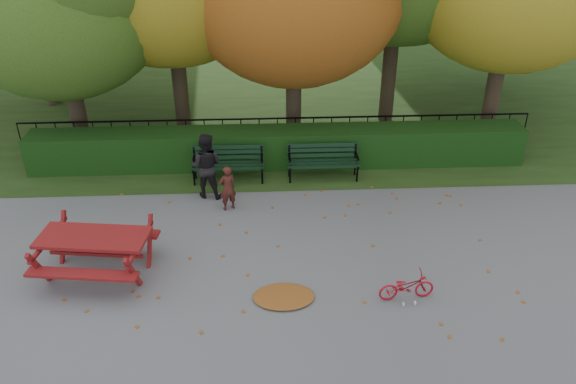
{
  "coord_description": "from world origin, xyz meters",
  "views": [
    {
      "loc": [
        -0.43,
        -9.02,
        6.8
      ],
      "look_at": [
        0.09,
        1.2,
        1.0
      ],
      "focal_mm": 35.0,
      "sensor_mm": 36.0,
      "label": 1
    }
  ],
  "objects_px": {
    "bench_right": "(323,159)",
    "bicycle": "(407,286)",
    "picnic_table": "(94,244)",
    "adult": "(206,166)",
    "bench_left": "(228,161)",
    "child": "(228,188)"
  },
  "relations": [
    {
      "from": "bench_right",
      "to": "picnic_table",
      "type": "height_order",
      "value": "picnic_table"
    },
    {
      "from": "bench_left",
      "to": "adult",
      "type": "distance_m",
      "value": 0.97
    },
    {
      "from": "bicycle",
      "to": "bench_right",
      "type": "bearing_deg",
      "value": 6.44
    },
    {
      "from": "child",
      "to": "bench_left",
      "type": "bearing_deg",
      "value": -112.52
    },
    {
      "from": "adult",
      "to": "bench_right",
      "type": "bearing_deg",
      "value": -152.35
    },
    {
      "from": "adult",
      "to": "bicycle",
      "type": "distance_m",
      "value": 5.62
    },
    {
      "from": "bench_right",
      "to": "child",
      "type": "distance_m",
      "value": 2.76
    },
    {
      "from": "bench_left",
      "to": "adult",
      "type": "height_order",
      "value": "adult"
    },
    {
      "from": "picnic_table",
      "to": "adult",
      "type": "height_order",
      "value": "adult"
    },
    {
      "from": "bench_left",
      "to": "bicycle",
      "type": "height_order",
      "value": "bench_left"
    },
    {
      "from": "picnic_table",
      "to": "bench_right",
      "type": "bearing_deg",
      "value": 45.86
    },
    {
      "from": "bench_left",
      "to": "picnic_table",
      "type": "bearing_deg",
      "value": -122.06
    },
    {
      "from": "bench_left",
      "to": "child",
      "type": "xyz_separation_m",
      "value": [
        0.05,
        -1.46,
        0.03
      ]
    },
    {
      "from": "bench_right",
      "to": "bicycle",
      "type": "xyz_separation_m",
      "value": [
        1.04,
        -4.81,
        -0.25
      ]
    },
    {
      "from": "child",
      "to": "adult",
      "type": "xyz_separation_m",
      "value": [
        -0.52,
        0.66,
        0.26
      ]
    },
    {
      "from": "bench_right",
      "to": "bicycle",
      "type": "distance_m",
      "value": 4.92
    },
    {
      "from": "bicycle",
      "to": "bench_left",
      "type": "bearing_deg",
      "value": 29.83
    },
    {
      "from": "child",
      "to": "adult",
      "type": "distance_m",
      "value": 0.88
    },
    {
      "from": "bench_right",
      "to": "child",
      "type": "bearing_deg",
      "value": -148.19
    },
    {
      "from": "picnic_table",
      "to": "bicycle",
      "type": "relative_size",
      "value": 2.18
    },
    {
      "from": "picnic_table",
      "to": "adult",
      "type": "bearing_deg",
      "value": 64.95
    },
    {
      "from": "adult",
      "to": "bicycle",
      "type": "bearing_deg",
      "value": 146.3
    }
  ]
}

